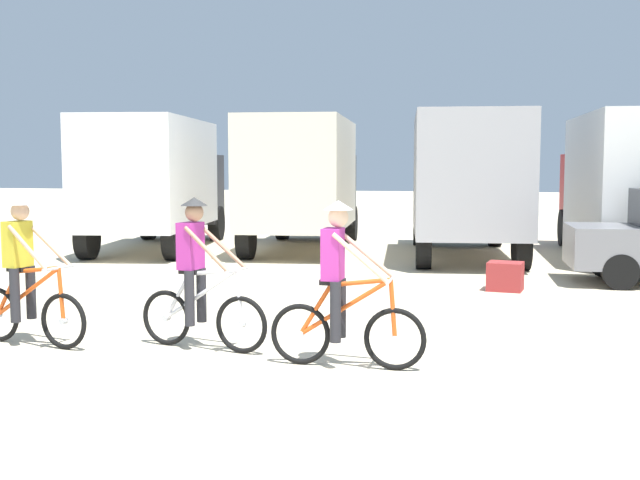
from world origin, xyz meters
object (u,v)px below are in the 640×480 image
box_truck_grey_hauler (465,179)px  cyclist_near_camera (342,290)px  box_truck_avon_van (156,178)px  cyclist_orange_shirt (25,276)px  cyclist_cowboy_hat (198,279)px  supply_crate (505,276)px  box_truck_white_box (630,179)px  box_truck_cream_rv (303,178)px

box_truck_grey_hauler → cyclist_near_camera: bearing=-93.7°
box_truck_avon_van → cyclist_near_camera: size_ratio=3.87×
box_truck_avon_van → cyclist_orange_shirt: 11.06m
box_truck_avon_van → cyclist_orange_shirt: box_truck_avon_van is taller
cyclist_cowboy_hat → supply_crate: (3.54, 5.41, -0.59)m
box_truck_white_box → box_truck_cream_rv: bearing=179.5°
supply_crate → box_truck_cream_rv: bearing=132.3°
supply_crate → box_truck_grey_hauler: bearing=101.4°
cyclist_cowboy_hat → supply_crate: 6.49m
cyclist_orange_shirt → supply_crate: cyclist_orange_shirt is taller
box_truck_avon_van → box_truck_white_box: bearing=4.0°
cyclist_near_camera → cyclist_cowboy_hat: bearing=166.6°
box_truck_grey_hauler → cyclist_cowboy_hat: box_truck_grey_hauler is taller
box_truck_avon_van → supply_crate: size_ratio=11.82×
box_truck_cream_rv → cyclist_orange_shirt: box_truck_cream_rv is taller
box_truck_avon_van → cyclist_cowboy_hat: box_truck_avon_van is taller
cyclist_cowboy_hat → cyclist_near_camera: (1.85, -0.44, 0.00)m
box_truck_avon_van → cyclist_orange_shirt: bearing=-72.9°
box_truck_white_box → supply_crate: size_ratio=11.60×
box_truck_avon_van → cyclist_cowboy_hat: bearing=-62.3°
cyclist_orange_shirt → box_truck_cream_rv: bearing=87.5°
box_truck_grey_hauler → cyclist_orange_shirt: size_ratio=3.84×
box_truck_cream_rv → supply_crate: box_truck_cream_rv is taller
cyclist_orange_shirt → cyclist_near_camera: (3.98, -0.14, 0.00)m
cyclist_orange_shirt → supply_crate: bearing=45.2°
cyclist_orange_shirt → supply_crate: 8.07m
cyclist_orange_shirt → cyclist_cowboy_hat: size_ratio=1.00×
box_truck_avon_van → supply_crate: bearing=-28.4°
box_truck_avon_van → box_truck_white_box: (11.68, 0.82, 0.00)m
box_truck_grey_hauler → supply_crate: (1.00, -4.96, -1.62)m
box_truck_cream_rv → box_truck_avon_van: bearing=-166.6°
box_truck_avon_van → supply_crate: box_truck_avon_van is taller
cyclist_orange_shirt → supply_crate: size_ratio=3.06×
cyclist_cowboy_hat → cyclist_orange_shirt: bearing=-171.9°
box_truck_white_box → cyclist_near_camera: bearing=-111.3°
box_truck_cream_rv → cyclist_near_camera: size_ratio=3.83×
box_truck_white_box → cyclist_orange_shirt: 14.18m
box_truck_cream_rv → box_truck_grey_hauler: 4.25m
box_truck_avon_van → cyclist_orange_shirt: size_ratio=3.87×
box_truck_cream_rv → supply_crate: 7.88m
cyclist_cowboy_hat → supply_crate: bearing=56.8°
box_truck_grey_hauler → cyclist_cowboy_hat: 10.72m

